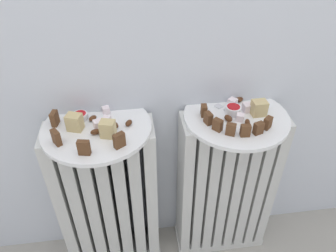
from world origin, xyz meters
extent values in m
cube|color=silver|center=(-0.20, 0.28, 0.01)|extent=(0.33, 0.12, 0.03)
cube|color=silver|center=(-0.35, 0.28, 0.31)|extent=(0.04, 0.12, 0.57)
cube|color=silver|center=(-0.30, 0.28, 0.31)|extent=(0.04, 0.12, 0.57)
cube|color=silver|center=(-0.25, 0.28, 0.31)|extent=(0.04, 0.12, 0.57)
cube|color=silver|center=(-0.20, 0.28, 0.31)|extent=(0.04, 0.12, 0.57)
cube|color=silver|center=(-0.16, 0.28, 0.31)|extent=(0.04, 0.12, 0.57)
cube|color=silver|center=(-0.11, 0.28, 0.31)|extent=(0.04, 0.12, 0.57)
cube|color=silver|center=(-0.06, 0.28, 0.31)|extent=(0.04, 0.12, 0.57)
cube|color=silver|center=(0.20, 0.28, 0.01)|extent=(0.33, 0.12, 0.03)
cube|color=silver|center=(0.06, 0.28, 0.31)|extent=(0.03, 0.12, 0.57)
cube|color=silver|center=(0.10, 0.28, 0.31)|extent=(0.03, 0.12, 0.57)
cube|color=silver|center=(0.14, 0.28, 0.31)|extent=(0.03, 0.12, 0.57)
cube|color=silver|center=(0.18, 0.28, 0.31)|extent=(0.03, 0.12, 0.57)
cube|color=silver|center=(0.22, 0.28, 0.31)|extent=(0.03, 0.12, 0.57)
cube|color=silver|center=(0.27, 0.28, 0.31)|extent=(0.03, 0.12, 0.57)
cube|color=silver|center=(0.31, 0.28, 0.31)|extent=(0.03, 0.12, 0.57)
cube|color=silver|center=(0.35, 0.28, 0.31)|extent=(0.03, 0.12, 0.57)
cylinder|color=white|center=(-0.20, 0.28, 0.60)|extent=(0.31, 0.31, 0.01)
cylinder|color=white|center=(0.20, 0.28, 0.60)|extent=(0.31, 0.31, 0.01)
cube|color=#56351E|center=(-0.32, 0.30, 0.63)|extent=(0.02, 0.03, 0.04)
cube|color=#56351E|center=(-0.30, 0.22, 0.63)|extent=(0.03, 0.03, 0.04)
cube|color=#56351E|center=(-0.23, 0.17, 0.63)|extent=(0.03, 0.02, 0.04)
cube|color=#56351E|center=(-0.14, 0.18, 0.63)|extent=(0.03, 0.03, 0.04)
cube|color=tan|center=(-0.17, 0.23, 0.63)|extent=(0.05, 0.04, 0.05)
cube|color=tan|center=(-0.26, 0.27, 0.63)|extent=(0.05, 0.04, 0.05)
cube|color=white|center=(-0.17, 0.29, 0.62)|extent=(0.03, 0.03, 0.02)
cube|color=white|center=(-0.20, 0.27, 0.62)|extent=(0.03, 0.03, 0.02)
cube|color=white|center=(-0.18, 0.34, 0.62)|extent=(0.02, 0.02, 0.02)
ellipsoid|color=#4C2814|center=(-0.11, 0.27, 0.62)|extent=(0.03, 0.03, 0.01)
ellipsoid|color=#4C2814|center=(-0.21, 0.31, 0.62)|extent=(0.03, 0.03, 0.01)
ellipsoid|color=#4C2814|center=(-0.20, 0.24, 0.62)|extent=(0.03, 0.02, 0.02)
ellipsoid|color=#4C2814|center=(-0.15, 0.27, 0.62)|extent=(0.02, 0.03, 0.02)
cylinder|color=white|center=(-0.25, 0.32, 0.62)|extent=(0.04, 0.04, 0.02)
cylinder|color=#B21419|center=(-0.25, 0.32, 0.62)|extent=(0.03, 0.03, 0.01)
cube|color=#56351E|center=(0.11, 0.29, 0.63)|extent=(0.02, 0.03, 0.03)
cube|color=#56351E|center=(0.11, 0.25, 0.63)|extent=(0.02, 0.03, 0.03)
cube|color=#56351E|center=(0.13, 0.22, 0.63)|extent=(0.03, 0.03, 0.03)
cube|color=#56351E|center=(0.16, 0.19, 0.63)|extent=(0.03, 0.03, 0.03)
cube|color=#56351E|center=(0.20, 0.18, 0.63)|extent=(0.03, 0.02, 0.03)
cube|color=#56351E|center=(0.23, 0.19, 0.63)|extent=(0.03, 0.02, 0.03)
cube|color=#56351E|center=(0.27, 0.21, 0.63)|extent=(0.03, 0.03, 0.03)
cube|color=tan|center=(0.27, 0.28, 0.63)|extent=(0.04, 0.04, 0.05)
cube|color=white|center=(0.24, 0.30, 0.62)|extent=(0.03, 0.03, 0.03)
cube|color=white|center=(0.20, 0.25, 0.62)|extent=(0.03, 0.03, 0.02)
cube|color=white|center=(0.20, 0.33, 0.62)|extent=(0.03, 0.03, 0.02)
ellipsoid|color=#4C2814|center=(0.17, 0.26, 0.62)|extent=(0.03, 0.03, 0.02)
ellipsoid|color=#4C2814|center=(0.22, 0.23, 0.62)|extent=(0.02, 0.03, 0.02)
ellipsoid|color=#4C2814|center=(0.23, 0.35, 0.62)|extent=(0.03, 0.03, 0.02)
cylinder|color=white|center=(0.19, 0.29, 0.62)|extent=(0.05, 0.05, 0.03)
cylinder|color=#B21419|center=(0.19, 0.29, 0.63)|extent=(0.04, 0.04, 0.01)
cube|color=silver|center=(0.19, 0.28, 0.61)|extent=(0.04, 0.06, 0.00)
cube|color=silver|center=(0.16, 0.33, 0.61)|extent=(0.03, 0.03, 0.00)
camera|label=1|loc=(-0.10, -0.46, 1.15)|focal=34.43mm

